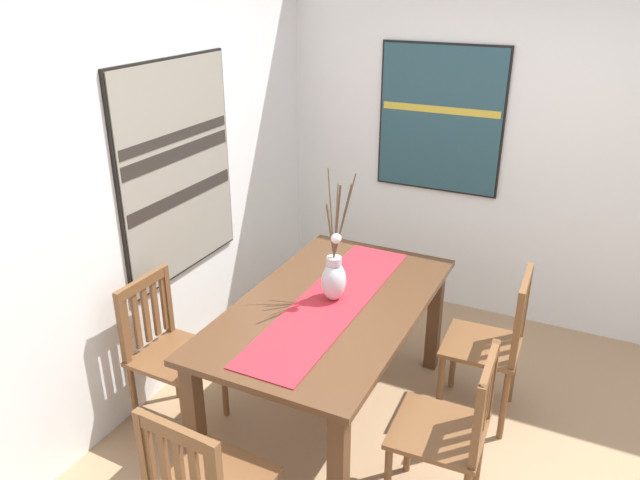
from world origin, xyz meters
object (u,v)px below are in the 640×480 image
at_px(chair_1, 168,349).
at_px(chair_0, 492,343).
at_px(centerpiece_vase, 334,276).
at_px(painting_on_side_wall, 440,119).
at_px(dining_table, 331,321).
at_px(chair_2, 450,431).
at_px(painting_on_back_wall, 177,170).

bearing_deg(chair_1, chair_0, -62.06).
xyz_separation_m(centerpiece_vase, painting_on_side_wall, (1.61, -0.09, 0.55)).
relative_size(chair_0, chair_1, 1.04).
height_order(dining_table, chair_2, chair_2).
distance_m(chair_1, painting_on_back_wall, 1.05).
relative_size(dining_table, chair_1, 1.84).
height_order(painting_on_back_wall, painting_on_side_wall, painting_on_back_wall).
bearing_deg(painting_on_side_wall, chair_0, -149.34).
bearing_deg(painting_on_side_wall, chair_1, 156.78).
bearing_deg(centerpiece_vase, dining_table, -175.39).
relative_size(dining_table, painting_on_back_wall, 1.28).
relative_size(centerpiece_vase, chair_0, 0.78).
relative_size(chair_1, painting_on_side_wall, 0.86).
height_order(dining_table, centerpiece_vase, centerpiece_vase).
height_order(chair_1, painting_on_side_wall, painting_on_side_wall).
xyz_separation_m(chair_2, painting_on_side_wall, (2.04, 0.71, 0.98)).
bearing_deg(centerpiece_vase, chair_0, -65.24).
bearing_deg(dining_table, painting_on_back_wall, 83.96).
distance_m(centerpiece_vase, chair_1, 1.02).
relative_size(dining_table, centerpiece_vase, 2.27).
bearing_deg(painting_on_back_wall, chair_1, -154.44).
distance_m(dining_table, painting_on_back_wall, 1.28).
bearing_deg(chair_0, chair_2, 178.52).
distance_m(dining_table, painting_on_side_wall, 1.84).
bearing_deg(painting_on_back_wall, dining_table, -96.04).
relative_size(chair_0, painting_on_back_wall, 0.72).
bearing_deg(painting_on_side_wall, painting_on_back_wall, 143.02).
xyz_separation_m(dining_table, chair_1, (-0.44, 0.81, -0.16)).
bearing_deg(dining_table, chair_0, -62.56).
relative_size(dining_table, painting_on_side_wall, 1.57).
bearing_deg(painting_on_back_wall, centerpiece_vase, -93.62).
bearing_deg(chair_2, centerpiece_vase, 61.51).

